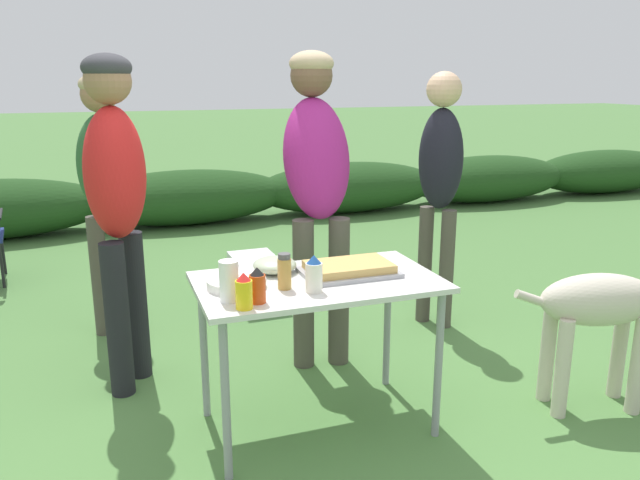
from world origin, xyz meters
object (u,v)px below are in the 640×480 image
folding_table (318,295)px  paper_cup_stack (229,281)px  food_tray (349,269)px  mayo_bottle (314,274)px  standing_person_in_navy_coat (117,189)px  mixing_bowl (275,265)px  plate_stack (237,283)px  spice_jar (284,272)px  standing_person_in_olive_jacket (440,173)px  standing_person_with_beanie (106,175)px  standing_person_in_gray_fleece (316,170)px  hot_sauce_bottle (257,286)px  dog (608,307)px  mustard_bottle (244,292)px  cooler_box (256,279)px

folding_table → paper_cup_stack: bearing=-161.5°
food_tray → mayo_bottle: size_ratio=2.68×
mayo_bottle → standing_person_in_navy_coat: size_ratio=0.09×
mixing_bowl → paper_cup_stack: bearing=-131.7°
plate_stack → paper_cup_stack: bearing=-111.6°
spice_jar → standing_person_in_olive_jacket: standing_person_in_olive_jacket is taller
food_tray → standing_person_in_olive_jacket: size_ratio=0.26×
food_tray → mayo_bottle: (-0.23, -0.18, 0.05)m
standing_person_in_olive_jacket → food_tray: bearing=-77.2°
standing_person_with_beanie → folding_table: bearing=-69.4°
plate_stack → standing_person_in_gray_fleece: bearing=49.7°
food_tray → paper_cup_stack: bearing=-164.2°
hot_sauce_bottle → standing_person_with_beanie: standing_person_with_beanie is taller
food_tray → standing_person_in_gray_fleece: standing_person_in_gray_fleece is taller
mayo_bottle → dog: (1.49, -0.15, -0.28)m
dog → standing_person_with_beanie: bearing=-114.4°
mayo_bottle → standing_person_in_gray_fleece: 1.01m
standing_person_in_olive_jacket → dog: bearing=-19.0°
mixing_bowl → standing_person_in_navy_coat: bearing=139.6°
standing_person_in_gray_fleece → standing_person_with_beanie: 1.37m
standing_person_in_gray_fleece → dog: bearing=-34.9°
dog → mustard_bottle: bearing=-77.1°
cooler_box → plate_stack: bearing=-17.3°
food_tray → folding_table: bearing=-171.9°
plate_stack → standing_person_with_beanie: bearing=107.9°
dog → standing_person_in_navy_coat: bearing=-100.4°
folding_table → spice_jar: bearing=-157.9°
standing_person_in_olive_jacket → cooler_box: (-1.04, 0.82, -0.86)m
mustard_bottle → standing_person_in_olive_jacket: standing_person_in_olive_jacket is taller
mayo_bottle → mixing_bowl: bearing=104.8°
standing_person_in_navy_coat → food_tray: bearing=-97.2°
food_tray → mixing_bowl: (-0.32, 0.15, 0.01)m
mayo_bottle → mustard_bottle: bearing=-163.3°
spice_jar → mustard_bottle: bearing=-140.9°
mixing_bowl → standing_person_in_gray_fleece: bearing=54.9°
standing_person_in_navy_coat → dog: (2.24, -1.04, -0.55)m
mayo_bottle → mustard_bottle: size_ratio=1.09×
mayo_bottle → folding_table: bearing=65.4°
mixing_bowl → mayo_bottle: (0.08, -0.32, 0.04)m
mustard_bottle → dog: 1.83m
mayo_bottle → dog: 1.52m
mixing_bowl → mayo_bottle: mayo_bottle is taller
standing_person_in_navy_coat → standing_person_in_gray_fleece: bearing=-60.2°
mustard_bottle → dog: size_ratio=0.16×
hot_sauce_bottle → standing_person_in_olive_jacket: (1.50, 1.16, 0.22)m
folding_table → plate_stack: (-0.37, 0.01, 0.10)m
standing_person_with_beanie → mustard_bottle: bearing=-84.1°
paper_cup_stack → standing_person_in_navy_coat: 1.00m
paper_cup_stack → standing_person_with_beanie: size_ratio=0.10×
folding_table → standing_person_with_beanie: standing_person_with_beanie is taller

